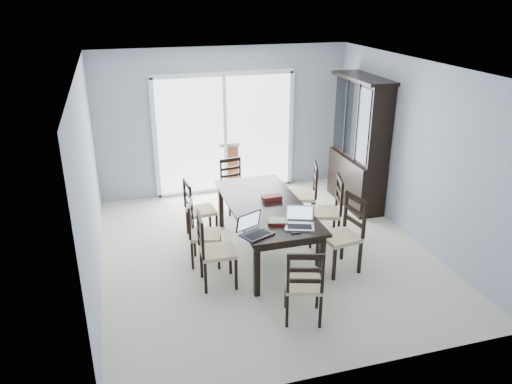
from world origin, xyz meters
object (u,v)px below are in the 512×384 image
chair_right_near (347,226)px  chair_right_mid (331,203)px  chair_left_near (210,243)px  chair_end_near (304,279)px  china_hutch (359,144)px  chair_left_far (195,204)px  chair_left_mid (199,226)px  laptop_dark (257,231)px  laptop_silver (300,223)px  chair_right_far (308,188)px  hot_tub (195,155)px  cell_phone (296,233)px  game_box (272,198)px  dining_table (266,209)px  chair_end_far (233,179)px

chair_right_near → chair_right_mid: 0.76m
chair_left_near → chair_end_near: (0.84, -1.05, -0.02)m
chair_end_near → china_hutch: bearing=71.6°
chair_left_far → chair_right_near: size_ratio=0.90×
china_hutch → chair_end_near: 3.62m
chair_left_mid → laptop_dark: chair_left_mid is taller
chair_left_far → chair_right_near: 2.26m
chair_left_mid → chair_right_near: size_ratio=0.88×
chair_left_near → chair_end_near: 1.34m
laptop_silver → chair_right_mid: bearing=66.4°
chair_left_mid → chair_right_far: (1.86, 0.76, 0.06)m
china_hutch → chair_right_far: bearing=-155.1°
chair_left_near → chair_end_near: bearing=41.1°
chair_right_near → chair_right_far: bearing=-10.6°
chair_right_mid → hot_tub: bearing=39.7°
chair_right_near → cell_phone: (-0.80, -0.24, 0.13)m
chair_left_mid → laptop_silver: 1.40m
chair_right_near → chair_right_mid: (0.11, 0.75, -0.01)m
cell_phone → game_box: 1.05m
game_box → hot_tub: 3.28m
laptop_dark → game_box: 1.09m
chair_left_near → cell_phone: size_ratio=9.15×
laptop_dark → chair_left_far: bearing=81.9°
dining_table → chair_left_far: (-0.87, 0.72, -0.11)m
chair_end_near → laptop_dark: 0.88m
laptop_dark → laptop_silver: 0.57m
chair_left_far → chair_end_near: 2.50m
dining_table → laptop_silver: size_ratio=5.18×
china_hutch → chair_left_near: (-2.93, -1.85, -0.48)m
dining_table → chair_left_mid: bearing=-178.6°
chair_left_far → chair_end_far: size_ratio=1.05×
chair_end_near → game_box: 1.79m
dining_table → hot_tub: hot_tub is taller
dining_table → chair_left_far: chair_left_far is taller
dining_table → cell_phone: cell_phone is taller
chair_end_near → laptop_silver: 0.92m
china_hutch → chair_right_far: (-1.11, -0.51, -0.46)m
chair_right_mid → cell_phone: bearing=153.3°
dining_table → game_box: 0.20m
chair_left_far → chair_end_near: size_ratio=0.98×
dining_table → chair_end_far: chair_end_far is taller
chair_right_mid → cell_phone: size_ratio=9.52×
laptop_dark → chair_left_near: bearing=128.5°
chair_right_mid → hot_tub: 3.58m
chair_left_near → game_box: chair_left_near is taller
dining_table → cell_phone: bearing=-84.6°
chair_end_near → hot_tub: chair_end_near is taller
dining_table → chair_left_near: bearing=-146.5°
chair_left_near → chair_left_mid: chair_left_near is taller
chair_left_far → game_box: bearing=53.2°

